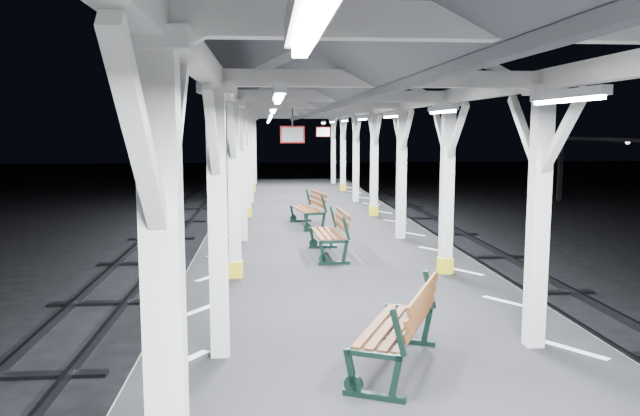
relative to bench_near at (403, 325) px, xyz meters
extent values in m
plane|color=black|center=(-0.15, 2.65, -1.53)|extent=(120.00, 120.00, 0.00)
cube|color=black|center=(-0.15, 2.65, -1.03)|extent=(6.00, 50.00, 1.00)
cube|color=silver|center=(-2.60, 2.65, -0.53)|extent=(1.00, 48.00, 0.01)
cube|color=silver|center=(2.30, 2.65, -0.53)|extent=(1.00, 48.00, 0.01)
cube|color=#2D2D33|center=(-4.60, 2.65, -1.45)|extent=(0.08, 60.00, 0.16)
cube|color=black|center=(-5.15, 2.65, -1.50)|extent=(2.20, 0.22, 0.06)
cube|color=#2D2D33|center=(4.30, 2.65, -1.45)|extent=(0.08, 60.00, 0.16)
cube|color=silver|center=(-2.15, -3.35, 1.07)|extent=(0.22, 0.22, 3.20)
cube|color=silver|center=(-2.15, -3.35, 2.73)|extent=(0.40, 0.40, 0.12)
cube|color=silver|center=(-2.15, -2.80, 2.22)|extent=(0.10, 0.99, 0.99)
cube|color=silver|center=(-2.15, -3.90, 2.22)|extent=(0.10, 0.99, 0.99)
cube|color=silver|center=(-2.15, 0.65, 1.07)|extent=(0.22, 0.22, 3.20)
cube|color=silver|center=(-2.15, 0.65, 2.73)|extent=(0.40, 0.40, 0.12)
cube|color=silver|center=(-2.15, 1.20, 2.22)|extent=(0.10, 0.99, 0.99)
cube|color=silver|center=(-2.15, 0.10, 2.22)|extent=(0.10, 0.99, 0.99)
cube|color=silver|center=(-2.15, 4.65, 1.07)|extent=(0.22, 0.22, 3.20)
cube|color=silver|center=(-2.15, 4.65, 2.73)|extent=(0.40, 0.40, 0.12)
cube|color=yellow|center=(-2.15, 4.65, -0.35)|extent=(0.26, 0.26, 0.30)
cube|color=silver|center=(-2.15, 5.20, 2.22)|extent=(0.10, 0.99, 0.99)
cube|color=silver|center=(-2.15, 4.10, 2.22)|extent=(0.10, 0.99, 0.99)
cube|color=silver|center=(-2.15, 8.65, 1.07)|extent=(0.22, 0.22, 3.20)
cube|color=silver|center=(-2.15, 8.65, 2.73)|extent=(0.40, 0.40, 0.12)
cube|color=silver|center=(-2.15, 9.20, 2.22)|extent=(0.10, 0.99, 0.99)
cube|color=silver|center=(-2.15, 8.10, 2.22)|extent=(0.10, 0.99, 0.99)
cube|color=silver|center=(-2.15, 12.65, 1.07)|extent=(0.22, 0.22, 3.20)
cube|color=silver|center=(-2.15, 12.65, 2.73)|extent=(0.40, 0.40, 0.12)
cube|color=yellow|center=(-2.15, 12.65, -0.35)|extent=(0.26, 0.26, 0.30)
cube|color=silver|center=(-2.15, 13.20, 2.22)|extent=(0.10, 0.99, 0.99)
cube|color=silver|center=(-2.15, 12.10, 2.22)|extent=(0.10, 0.99, 0.99)
cube|color=silver|center=(-2.15, 16.65, 1.07)|extent=(0.22, 0.22, 3.20)
cube|color=silver|center=(-2.15, 16.65, 2.73)|extent=(0.40, 0.40, 0.12)
cube|color=silver|center=(-2.15, 17.20, 2.22)|extent=(0.10, 0.99, 0.99)
cube|color=silver|center=(-2.15, 16.10, 2.22)|extent=(0.10, 0.99, 0.99)
cube|color=silver|center=(-2.15, 20.65, 1.07)|extent=(0.22, 0.22, 3.20)
cube|color=silver|center=(-2.15, 20.65, 2.73)|extent=(0.40, 0.40, 0.12)
cube|color=yellow|center=(-2.15, 20.65, -0.35)|extent=(0.26, 0.26, 0.30)
cube|color=silver|center=(-2.15, 21.20, 2.22)|extent=(0.10, 0.99, 0.99)
cube|color=silver|center=(-2.15, 20.10, 2.22)|extent=(0.10, 0.99, 0.99)
cube|color=silver|center=(-2.15, 24.65, 1.07)|extent=(0.22, 0.22, 3.20)
cube|color=silver|center=(-2.15, 24.65, 2.73)|extent=(0.40, 0.40, 0.12)
cube|color=silver|center=(-2.15, 25.20, 2.22)|extent=(0.10, 0.99, 0.99)
cube|color=silver|center=(-2.15, 24.10, 2.22)|extent=(0.10, 0.99, 0.99)
cube|color=silver|center=(1.85, 0.65, 1.07)|extent=(0.22, 0.22, 3.20)
cube|color=silver|center=(1.85, 0.65, 2.73)|extent=(0.40, 0.40, 0.12)
cube|color=silver|center=(1.85, 1.20, 2.22)|extent=(0.10, 0.99, 0.99)
cube|color=silver|center=(1.85, 0.10, 2.22)|extent=(0.10, 0.99, 0.99)
cube|color=silver|center=(1.85, 4.65, 1.07)|extent=(0.22, 0.22, 3.20)
cube|color=silver|center=(1.85, 4.65, 2.73)|extent=(0.40, 0.40, 0.12)
cube|color=yellow|center=(1.85, 4.65, -0.35)|extent=(0.26, 0.26, 0.30)
cube|color=silver|center=(1.85, 5.20, 2.22)|extent=(0.10, 0.99, 0.99)
cube|color=silver|center=(1.85, 4.10, 2.22)|extent=(0.10, 0.99, 0.99)
cube|color=silver|center=(1.85, 8.65, 1.07)|extent=(0.22, 0.22, 3.20)
cube|color=silver|center=(1.85, 8.65, 2.73)|extent=(0.40, 0.40, 0.12)
cube|color=silver|center=(1.85, 9.20, 2.22)|extent=(0.10, 0.99, 0.99)
cube|color=silver|center=(1.85, 8.10, 2.22)|extent=(0.10, 0.99, 0.99)
cube|color=silver|center=(1.85, 12.65, 1.07)|extent=(0.22, 0.22, 3.20)
cube|color=silver|center=(1.85, 12.65, 2.73)|extent=(0.40, 0.40, 0.12)
cube|color=yellow|center=(1.85, 12.65, -0.35)|extent=(0.26, 0.26, 0.30)
cube|color=silver|center=(1.85, 13.20, 2.22)|extent=(0.10, 0.99, 0.99)
cube|color=silver|center=(1.85, 12.10, 2.22)|extent=(0.10, 0.99, 0.99)
cube|color=silver|center=(1.85, 16.65, 1.07)|extent=(0.22, 0.22, 3.20)
cube|color=silver|center=(1.85, 16.65, 2.73)|extent=(0.40, 0.40, 0.12)
cube|color=silver|center=(1.85, 17.20, 2.22)|extent=(0.10, 0.99, 0.99)
cube|color=silver|center=(1.85, 16.10, 2.22)|extent=(0.10, 0.99, 0.99)
cube|color=silver|center=(1.85, 20.65, 1.07)|extent=(0.22, 0.22, 3.20)
cube|color=silver|center=(1.85, 20.65, 2.73)|extent=(0.40, 0.40, 0.12)
cube|color=yellow|center=(1.85, 20.65, -0.35)|extent=(0.26, 0.26, 0.30)
cube|color=silver|center=(1.85, 21.20, 2.22)|extent=(0.10, 0.99, 0.99)
cube|color=silver|center=(1.85, 20.10, 2.22)|extent=(0.10, 0.99, 0.99)
cube|color=silver|center=(1.85, 24.65, 1.07)|extent=(0.22, 0.22, 3.20)
cube|color=silver|center=(1.85, 24.65, 2.73)|extent=(0.40, 0.40, 0.12)
cube|color=silver|center=(1.85, 25.20, 2.22)|extent=(0.10, 0.99, 0.99)
cube|color=silver|center=(1.85, 24.10, 2.22)|extent=(0.10, 0.99, 0.99)
cube|color=silver|center=(-2.15, 2.65, 2.85)|extent=(0.18, 48.00, 0.24)
cube|color=silver|center=(1.85, 2.65, 2.85)|extent=(0.18, 48.00, 0.24)
cube|color=silver|center=(-0.15, -3.35, 2.85)|extent=(4.20, 0.14, 0.20)
cube|color=silver|center=(-0.15, 0.65, 2.85)|extent=(4.20, 0.14, 0.20)
cube|color=silver|center=(-0.15, 4.65, 2.85)|extent=(4.20, 0.14, 0.20)
cube|color=silver|center=(-0.15, 8.65, 2.85)|extent=(4.20, 0.14, 0.20)
cube|color=silver|center=(-0.15, 12.65, 2.85)|extent=(4.20, 0.14, 0.20)
cube|color=silver|center=(-0.15, 16.65, 2.85)|extent=(4.20, 0.14, 0.20)
cube|color=silver|center=(-0.15, 20.65, 2.85)|extent=(4.20, 0.14, 0.20)
cube|color=silver|center=(-0.15, 24.65, 2.85)|extent=(4.20, 0.14, 0.20)
cube|color=silver|center=(-0.15, 2.65, 3.77)|extent=(0.16, 48.00, 0.20)
cube|color=#4B4E53|center=(-1.45, 2.65, 3.39)|extent=(2.80, 49.00, 1.45)
cube|color=#4B4E53|center=(1.15, 2.65, 3.39)|extent=(2.80, 49.00, 1.45)
cube|color=white|center=(-1.45, -5.35, 2.52)|extent=(0.05, 1.25, 0.05)
cube|color=silver|center=(-1.45, -1.35, 2.57)|extent=(0.10, 1.35, 0.08)
cube|color=white|center=(-1.45, -1.35, 2.52)|extent=(0.05, 1.25, 0.05)
cube|color=silver|center=(-1.45, 2.65, 2.57)|extent=(0.10, 1.35, 0.08)
cube|color=white|center=(-1.45, 2.65, 2.52)|extent=(0.05, 1.25, 0.05)
cube|color=silver|center=(-1.45, 6.65, 2.57)|extent=(0.10, 1.35, 0.08)
cube|color=white|center=(-1.45, 6.65, 2.52)|extent=(0.05, 1.25, 0.05)
cube|color=silver|center=(-1.45, 10.65, 2.57)|extent=(0.10, 1.35, 0.08)
cube|color=white|center=(-1.45, 10.65, 2.52)|extent=(0.05, 1.25, 0.05)
cube|color=silver|center=(-1.45, 14.65, 2.57)|extent=(0.10, 1.35, 0.08)
cube|color=white|center=(-1.45, 14.65, 2.52)|extent=(0.05, 1.25, 0.05)
cube|color=silver|center=(-1.45, 18.65, 2.57)|extent=(0.10, 1.35, 0.08)
cube|color=white|center=(-1.45, 18.65, 2.52)|extent=(0.05, 1.25, 0.05)
cube|color=silver|center=(-1.45, 22.65, 2.57)|extent=(0.10, 1.35, 0.08)
cube|color=white|center=(-1.45, 22.65, 2.52)|extent=(0.05, 1.25, 0.05)
cube|color=silver|center=(1.15, -1.35, 2.57)|extent=(0.10, 1.35, 0.08)
cube|color=white|center=(1.15, -1.35, 2.52)|extent=(0.05, 1.25, 0.05)
cube|color=silver|center=(1.15, 2.65, 2.57)|extent=(0.10, 1.35, 0.08)
cube|color=white|center=(1.15, 2.65, 2.52)|extent=(0.05, 1.25, 0.05)
cube|color=silver|center=(1.15, 6.65, 2.57)|extent=(0.10, 1.35, 0.08)
cube|color=white|center=(1.15, 6.65, 2.52)|extent=(0.05, 1.25, 0.05)
cube|color=silver|center=(1.15, 10.65, 2.57)|extent=(0.10, 1.35, 0.08)
cube|color=white|center=(1.15, 10.65, 2.52)|extent=(0.05, 1.25, 0.05)
cube|color=silver|center=(1.15, 14.65, 2.57)|extent=(0.10, 1.35, 0.08)
cube|color=white|center=(1.15, 14.65, 2.52)|extent=(0.05, 1.25, 0.05)
cube|color=silver|center=(1.15, 18.65, 2.57)|extent=(0.10, 1.35, 0.08)
cube|color=white|center=(1.15, 18.65, 2.52)|extent=(0.05, 1.25, 0.05)
cube|color=silver|center=(1.15, 22.65, 2.57)|extent=(0.10, 1.35, 0.08)
cube|color=white|center=(1.15, 22.65, 2.52)|extent=(0.05, 1.25, 0.05)
cylinder|color=black|center=(-1.01, 6.03, 2.49)|extent=(0.02, 0.02, 0.36)
cube|color=red|center=(-1.01, 6.03, 2.13)|extent=(0.50, 0.03, 0.35)
cube|color=white|center=(-1.01, 6.03, 2.13)|extent=(0.44, 0.04, 0.29)
cylinder|color=black|center=(0.53, 15.95, 2.49)|extent=(0.02, 0.02, 0.36)
cube|color=red|center=(0.53, 15.95, 2.13)|extent=(0.50, 0.03, 0.35)
cube|color=white|center=(0.53, 15.95, 2.13)|extent=(0.44, 0.05, 0.29)
cube|color=black|center=(13.85, 24.65, 0.12)|extent=(0.20, 0.20, 3.30)
sphere|color=silver|center=(13.85, 18.65, 1.69)|extent=(0.20, 0.20, 0.20)
sphere|color=silver|center=(13.85, 24.65, 1.69)|extent=(0.20, 0.20, 0.20)
cube|color=black|center=(-0.47, -0.77, -0.50)|extent=(0.64, 0.34, 0.07)
cube|color=black|center=(-0.70, -0.66, -0.28)|extent=(0.18, 0.12, 0.52)
cube|color=black|center=(-0.27, -0.86, -0.28)|extent=(0.16, 0.12, 0.52)
cube|color=black|center=(-0.25, -0.87, 0.21)|extent=(0.19, 0.13, 0.49)
cube|color=black|center=(0.28, 0.86, -0.50)|extent=(0.64, 0.34, 0.07)
cube|color=black|center=(0.06, 0.96, -0.28)|extent=(0.18, 0.12, 0.52)
cube|color=black|center=(0.48, 0.76, -0.28)|extent=(0.16, 0.12, 0.52)
cube|color=black|center=(0.50, 0.75, 0.21)|extent=(0.19, 0.13, 0.49)
cube|color=brown|center=(-0.30, 0.14, -0.03)|extent=(0.80, 1.58, 0.04)
cube|color=brown|center=(-0.17, 0.08, -0.03)|extent=(0.80, 1.58, 0.04)
cube|color=brown|center=(-0.04, 0.02, -0.03)|extent=(0.80, 1.58, 0.04)
cube|color=brown|center=(0.10, -0.04, -0.03)|extent=(0.80, 1.58, 0.04)
cube|color=brown|center=(0.17, -0.08, 0.12)|extent=(0.76, 1.56, 0.11)
cube|color=brown|center=(0.19, -0.09, 0.27)|extent=(0.76, 1.56, 0.11)
cube|color=brown|center=(0.21, -0.10, 0.41)|extent=(0.76, 1.56, 0.11)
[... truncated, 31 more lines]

